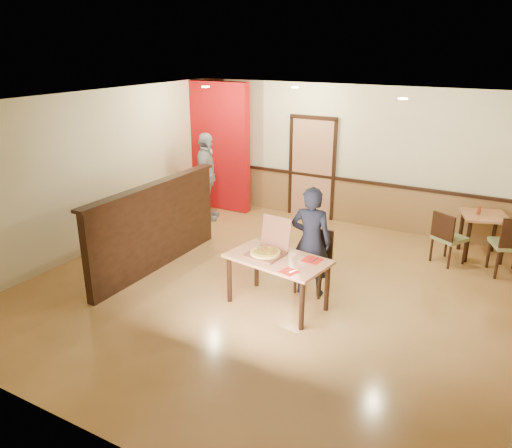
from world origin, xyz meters
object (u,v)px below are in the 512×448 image
(passerby, at_px, (206,177))
(condiment, at_px, (479,210))
(pizza_box, at_px, (267,250))
(side_chair_right, at_px, (511,243))
(diner, at_px, (311,242))
(side_table, at_px, (483,224))
(side_chair_left, at_px, (447,236))
(diner_chair, at_px, (315,258))
(main_table, at_px, (278,265))

(passerby, distance_m, condiment, 5.24)
(pizza_box, relative_size, condiment, 3.81)
(side_chair_right, xyz_separation_m, diner, (-2.55, -2.09, 0.26))
(side_chair_right, bearing_deg, pizza_box, 19.21)
(side_table, distance_m, passerby, 5.36)
(side_chair_left, distance_m, side_table, 0.78)
(diner, bearing_deg, side_table, -136.57)
(diner_chair, xyz_separation_m, pizza_box, (-0.44, -0.71, 0.30))
(main_table, distance_m, passerby, 3.99)
(pizza_box, height_order, condiment, pizza_box)
(side_chair_left, distance_m, diner, 2.65)
(side_chair_right, distance_m, passerby, 5.80)
(pizza_box, bearing_deg, side_chair_left, 58.20)
(main_table, xyz_separation_m, diner, (0.24, 0.59, 0.19))
(diner_chair, bearing_deg, main_table, -108.39)
(side_table, bearing_deg, side_chair_left, -128.50)
(diner_chair, height_order, side_chair_left, diner_chair)
(side_chair_right, relative_size, diner, 0.62)
(main_table, relative_size, diner_chair, 1.60)
(main_table, distance_m, side_chair_right, 3.87)
(main_table, relative_size, side_table, 1.63)
(side_table, distance_m, pizza_box, 4.12)
(side_table, bearing_deg, pizza_box, -127.39)
(diner_chair, bearing_deg, side_table, 51.83)
(side_chair_left, xyz_separation_m, side_table, (0.48, 0.61, 0.10))
(side_chair_left, xyz_separation_m, passerby, (-4.82, -0.07, 0.42))
(side_chair_left, relative_size, pizza_box, 1.55)
(main_table, height_order, pizza_box, pizza_box)
(diner_chair, height_order, condiment, diner_chair)
(main_table, distance_m, diner, 0.66)
(diner, bearing_deg, condiment, -135.62)
(passerby, bearing_deg, diner, -145.20)
(side_chair_right, bearing_deg, passerby, -21.90)
(main_table, bearing_deg, side_chair_left, 64.44)
(side_table, bearing_deg, condiment, -157.78)
(diner_chair, height_order, side_table, diner_chair)
(side_table, xyz_separation_m, passerby, (-5.31, -0.67, 0.32))
(main_table, distance_m, side_table, 4.03)
(passerby, bearing_deg, side_chair_left, -112.25)
(side_chair_left, height_order, condiment, condiment)
(passerby, distance_m, pizza_box, 3.82)
(side_table, xyz_separation_m, condiment, (-0.10, -0.04, 0.26))
(side_chair_right, relative_size, side_table, 1.12)
(side_chair_left, relative_size, condiment, 5.89)
(diner, xyz_separation_m, condiment, (1.97, 2.67, 0.03))
(side_chair_left, height_order, passerby, passerby)
(passerby, bearing_deg, side_table, -105.79)
(main_table, xyz_separation_m, pizza_box, (-0.18, 0.03, 0.17))
(passerby, xyz_separation_m, pizza_box, (2.81, -2.59, -0.11))
(pizza_box, bearing_deg, passerby, 142.62)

